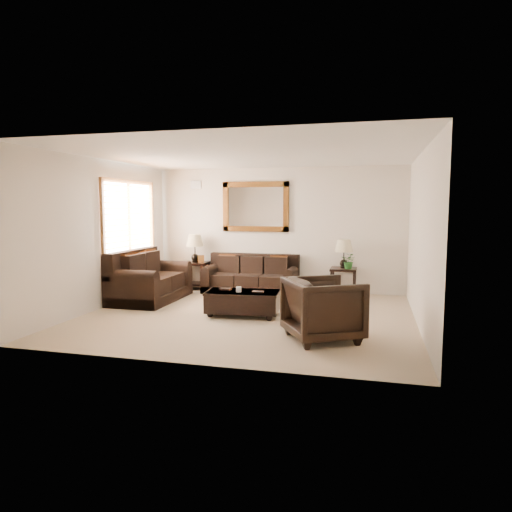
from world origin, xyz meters
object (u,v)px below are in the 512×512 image
(loveseat, at_px, (148,282))
(armchair, at_px, (323,306))
(sofa, at_px, (251,279))
(end_table_left, at_px, (195,254))
(end_table_right, at_px, (344,259))
(coffee_table, at_px, (243,300))

(loveseat, bearing_deg, armchair, -117.26)
(sofa, height_order, end_table_left, end_table_left)
(loveseat, height_order, end_table_right, end_table_right)
(end_table_right, bearing_deg, sofa, -177.40)
(sofa, relative_size, armchair, 2.09)
(sofa, distance_m, loveseat, 2.22)
(sofa, bearing_deg, end_table_left, 176.76)
(sofa, xyz_separation_m, end_table_right, (1.96, 0.09, 0.47))
(end_table_left, distance_m, armchair, 4.61)
(armchair, bearing_deg, coffee_table, 23.80)
(sofa, xyz_separation_m, end_table_left, (-1.33, 0.08, 0.51))
(end_table_right, bearing_deg, armchair, -91.24)
(end_table_right, relative_size, coffee_table, 0.92)
(armchair, bearing_deg, end_table_left, 14.90)
(sofa, bearing_deg, coffee_table, -78.85)
(loveseat, bearing_deg, end_table_right, -69.25)
(end_table_right, relative_size, armchair, 1.23)
(sofa, height_order, coffee_table, sofa)
(end_table_left, height_order, end_table_right, end_table_left)
(end_table_left, distance_m, coffee_table, 2.85)
(loveseat, height_order, armchair, loveseat)
(end_table_left, bearing_deg, loveseat, -107.68)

